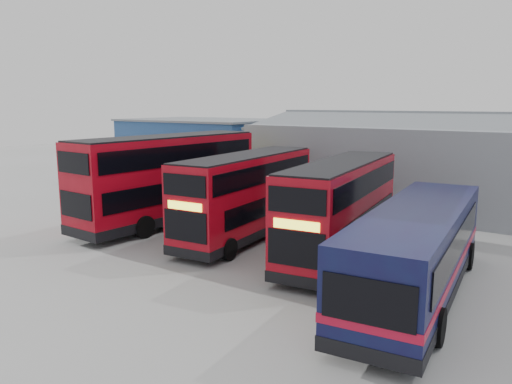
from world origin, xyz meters
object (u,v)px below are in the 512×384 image
at_px(office_block, 204,151).
at_px(double_decker_centre, 247,197).
at_px(double_decker_left, 168,180).
at_px(double_decker_right, 340,210).
at_px(maintenance_shed, 508,168).
at_px(panel_van, 148,173).
at_px(single_decker_blue, 417,254).

height_order(office_block, double_decker_centre, office_block).
relative_size(double_decker_left, double_decker_centre, 1.16).
bearing_deg(double_decker_right, double_decker_left, 170.72).
height_order(maintenance_shed, double_decker_centre, maintenance_shed).
bearing_deg(panel_van, office_block, 69.72).
height_order(office_block, double_decker_right, office_block).
height_order(office_block, double_decker_left, office_block).
bearing_deg(double_decker_right, maintenance_shed, 65.53).
bearing_deg(panel_van, double_decker_left, -40.54).
distance_m(maintenance_shed, double_decker_left, 19.86).
bearing_deg(single_decker_blue, panel_van, -28.98).
distance_m(double_decker_right, panel_van, 20.63).
xyz_separation_m(maintenance_shed, double_decker_left, (-14.33, -13.74, -0.25)).
xyz_separation_m(office_block, maintenance_shed, (22.00, 2.01, 0.02)).
bearing_deg(double_decker_centre, double_decker_left, 173.82).
bearing_deg(double_decker_right, panel_van, 151.48).
distance_m(office_block, panel_van, 5.12).
xyz_separation_m(office_block, double_decker_centre, (12.88, -11.80, -0.57)).
relative_size(office_block, double_decker_centre, 1.26).
bearing_deg(single_decker_blue, double_decker_centre, -23.23).
xyz_separation_m(maintenance_shed, double_decker_right, (-4.18, -13.99, -0.58)).
bearing_deg(single_decker_blue, double_decker_right, -38.84).
bearing_deg(double_decker_right, single_decker_blue, -40.63).
xyz_separation_m(maintenance_shed, single_decker_blue, (-0.18, -16.57, -1.09)).
xyz_separation_m(double_decker_left, panel_van, (-9.13, 7.02, -1.15)).
bearing_deg(single_decker_blue, maintenance_shed, -96.67).
distance_m(double_decker_centre, panel_van, 16.02).
relative_size(double_decker_left, panel_van, 2.25).
bearing_deg(double_decker_left, single_decker_blue, 171.08).
distance_m(maintenance_shed, panel_van, 24.45).
distance_m(double_decker_left, single_decker_blue, 14.46).
bearing_deg(panel_van, maintenance_shed, 12.99).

